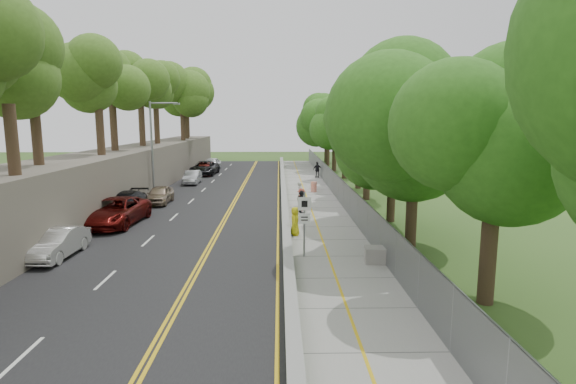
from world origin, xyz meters
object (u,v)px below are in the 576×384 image
Objects in this scene: signpost at (304,217)px; car_1 at (57,243)px; painter_0 at (295,221)px; streetlight at (154,142)px; car_2 at (116,212)px; concrete_block at (377,255)px; person_far at (317,170)px; construction_barrel at (314,187)px.

car_1 is (-11.65, 0.13, -1.24)m from signpost.
car_1 is 12.00m from painter_0.
streetlight is 17.58m from painter_0.
signpost is at bearing -168.24° from painter_0.
streetlight is 1.34× the size of car_2.
car_2 is at bearing 148.86° from signpost.
painter_0 is at bearing 125.37° from concrete_block.
painter_0 is at bearing 66.34° from person_far.
car_2 is 3.69× the size of painter_0.
person_far reaches higher than painter_0.
signpost is 30.02m from person_far.
streetlight is 23.66m from concrete_block.
construction_barrel is (1.95, 19.52, -1.46)m from signpost.
streetlight reaches higher than construction_barrel.
streetlight is 14.30m from construction_barrel.
painter_0 is 0.90× the size of person_far.
concrete_block is 0.26× the size of car_1.
streetlight reaches higher than concrete_block.
painter_0 is at bearing 20.26° from car_1.
signpost reaches higher than painter_0.
signpost is at bearing 163.15° from concrete_block.
person_far reaches higher than car_1.
concrete_block is 16.52m from car_2.
painter_0 is at bearing 94.27° from signpost.
car_1 is (-13.60, -19.39, 0.22)m from construction_barrel.
painter_0 is 26.05m from person_far.
signpost is at bearing -27.66° from car_2.
streetlight is 4.44× the size of person_far.
car_1 is 2.57× the size of painter_0.
construction_barrel is at bearing 47.26° from car_2.
streetlight reaches higher than car_1.
person_far is (3.45, 25.82, 0.09)m from painter_0.
streetlight is 1.93× the size of car_1.
car_1 is (-0.14, -16.88, -3.92)m from streetlight.
construction_barrel is at bearing 93.63° from concrete_block.
concrete_block is (1.30, -20.50, -0.09)m from construction_barrel.
construction_barrel is at bearing 56.32° from car_1.
construction_barrel reaches higher than concrete_block.
painter_0 is at bearing -49.22° from streetlight.
signpost is 3.42× the size of construction_barrel.
streetlight is at bearing 90.90° from car_1.
streetlight reaches higher than person_far.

